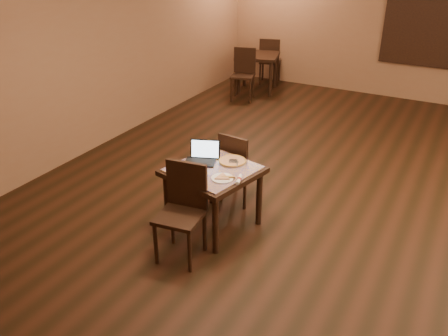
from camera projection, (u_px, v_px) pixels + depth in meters
The scene contains 17 objects.
ground at pixel (336, 208), 6.01m from camera, with size 10.00×10.00×0.00m, color black.
wall_back at pixel (419, 25), 9.26m from camera, with size 8.00×0.02×3.00m, color brown.
wall_left at pixel (84, 55), 7.06m from camera, with size 0.02×10.00×3.00m, color brown.
mural at pixel (447, 25), 8.99m from camera, with size 2.34×0.05×1.64m.
tiled_table at pixel (213, 176), 5.38m from camera, with size 1.10×1.10×0.76m.
chair_main_near at pixel (183, 205), 4.94m from camera, with size 0.51×0.51×1.05m.
chair_main_far at pixel (237, 165), 5.92m from camera, with size 0.45×0.45×0.95m.
laptop at pixel (202, 156), 5.48m from camera, with size 0.41×0.39×0.24m.
plate at pixel (222, 178), 5.10m from camera, with size 0.24×0.24×0.01m, color white.
pizza_slice at pixel (222, 177), 5.09m from camera, with size 0.19×0.19×0.02m, color beige, non-canonical shape.
pizza_pan at pixel (232, 162), 5.47m from camera, with size 0.34×0.34×0.01m, color silver.
pizza_whole at pixel (232, 161), 5.47m from camera, with size 0.32×0.32×0.02m.
spatula at pixel (233, 161), 5.44m from camera, with size 0.09×0.22×0.01m, color silver.
napkin_roll at pixel (239, 179), 5.05m from camera, with size 0.09×0.19×0.04m.
other_table_b at pixel (257, 61), 10.14m from camera, with size 1.05×1.05×0.80m.
other_table_b_chair_near at pixel (244, 71), 9.71m from camera, with size 0.55×0.55×1.04m.
other_table_b_chair_far at pixel (270, 59), 10.64m from camera, with size 0.55×0.55×1.04m.
Camera 1 is at (1.22, -5.20, 3.16)m, focal length 38.00 mm.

